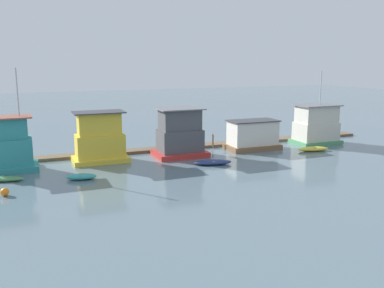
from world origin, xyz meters
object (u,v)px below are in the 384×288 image
dinghy_teal (81,177)px  mooring_post_far_left (28,158)px  dinghy_navy (213,162)px  mooring_post_far_right (12,157)px  houseboat_teal (7,148)px  buoy_orange (5,192)px  dinghy_green (1,179)px  houseboat_green (316,125)px  mooring_post_near_right (213,141)px  dinghy_yellow (313,149)px  houseboat_yellow (100,140)px  houseboat_red (180,135)px  houseboat_brown (253,135)px

dinghy_teal → mooring_post_far_left: (-4.19, 7.99, 0.35)m
dinghy_teal → mooring_post_far_left: size_ratio=2.29×
dinghy_navy → mooring_post_far_right: (-18.81, 7.41, 0.60)m
houseboat_teal → dinghy_navy: 19.82m
buoy_orange → dinghy_green: bearing=95.4°
houseboat_green → buoy_orange: size_ratio=13.95×
mooring_post_near_right → dinghy_yellow: bearing=-30.6°
dinghy_green → mooring_post_far_right: size_ratio=2.40×
dinghy_green → buoy_orange: (0.42, -4.50, 0.10)m
houseboat_yellow → dinghy_teal: (-2.77, -6.15, -2.04)m
mooring_post_far_left → houseboat_red: bearing=-9.2°
houseboat_brown → buoy_orange: 27.98m
dinghy_teal → mooring_post_near_right: size_ratio=1.66×
houseboat_red → houseboat_yellow: bearing=175.6°
houseboat_red → dinghy_teal: 12.75m
mooring_post_far_left → dinghy_navy: bearing=-23.3°
houseboat_green → dinghy_navy: houseboat_green is taller
houseboat_brown → dinghy_yellow: (5.93, -3.68, -1.37)m
houseboat_green → mooring_post_far_left: houseboat_green is taller
houseboat_green → mooring_post_far_right: size_ratio=5.34×
dinghy_green → dinghy_teal: dinghy_teal is taller
houseboat_green → dinghy_yellow: 5.24m
houseboat_yellow → buoy_orange: (-8.95, -8.65, -1.98)m
dinghy_navy → mooring_post_near_right: (3.37, 7.41, 0.60)m
houseboat_green → dinghy_teal: size_ratio=3.21×
mooring_post_far_left → houseboat_green: bearing=-3.8°
houseboat_yellow → dinghy_yellow: houseboat_yellow is taller
houseboat_brown → mooring_post_far_right: (-26.29, 2.25, -0.79)m
buoy_orange → mooring_post_far_right: bearing=87.7°
dinghy_yellow → mooring_post_far_right: (-32.21, 5.93, 0.58)m
houseboat_teal → mooring_post_far_right: size_ratio=5.71×
buoy_orange → mooring_post_far_left: bearing=79.3°
houseboat_teal → buoy_orange: houseboat_teal is taller
houseboat_brown → dinghy_navy: bearing=-145.4°
dinghy_teal → mooring_post_far_right: mooring_post_far_right is taller
houseboat_green → mooring_post_far_left: 33.89m
mooring_post_far_right → houseboat_red: bearing=-8.3°
houseboat_teal → houseboat_green: 35.61m
houseboat_green → buoy_orange: bearing=-167.0°
houseboat_green → houseboat_yellow: bearing=179.1°
houseboat_red → houseboat_green: houseboat_green is taller
houseboat_red → mooring_post_far_left: size_ratio=4.53×
houseboat_yellow → houseboat_green: bearing=-0.9°
houseboat_yellow → houseboat_teal: bearing=-176.4°
houseboat_yellow → mooring_post_near_right: houseboat_yellow is taller
houseboat_yellow → mooring_post_far_right: houseboat_yellow is taller
dinghy_green → dinghy_teal: bearing=-16.8°
houseboat_red → buoy_orange: houseboat_red is taller
mooring_post_far_right → houseboat_green: bearing=-3.6°
houseboat_green → mooring_post_far_right: houseboat_green is taller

